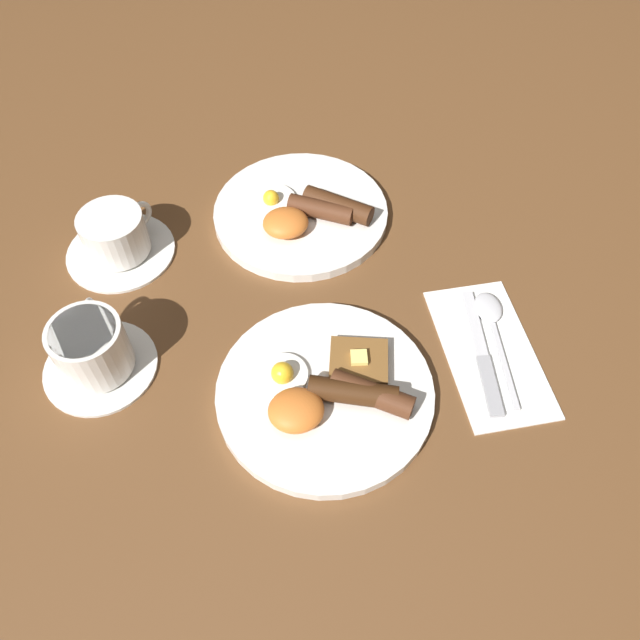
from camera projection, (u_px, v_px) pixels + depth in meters
ground_plane at (325, 396)px, 0.76m from camera, size 3.00×3.00×0.00m
breakfast_plate_near at (327, 392)px, 0.74m from camera, size 0.26×0.26×0.04m
breakfast_plate_far at (302, 213)px, 0.93m from camera, size 0.26×0.26×0.04m
teacup_near at (93, 351)px, 0.75m from camera, size 0.14×0.14×0.08m
teacup_far at (116, 238)px, 0.87m from camera, size 0.15×0.15×0.07m
napkin at (489, 351)px, 0.79m from camera, size 0.12×0.22×0.01m
knife at (483, 358)px, 0.78m from camera, size 0.03×0.19×0.01m
spoon at (491, 319)px, 0.82m from camera, size 0.04×0.18×0.01m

